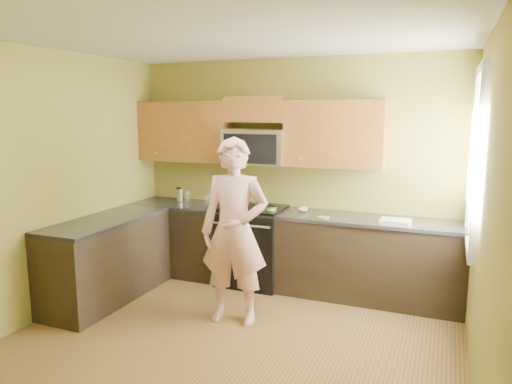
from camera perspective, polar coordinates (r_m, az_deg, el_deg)
The scene contains 27 objects.
floor at distance 4.40m, azimuth -4.17°, elevation -18.49°, with size 4.00×4.00×0.00m, color brown.
ceiling at distance 3.94m, azimuth -4.67°, elevation 18.76°, with size 4.00×4.00×0.00m, color white.
wall_back at distance 5.79m, azimuth 4.45°, elevation 2.41°, with size 4.00×4.00×0.00m, color olive.
wall_front at distance 2.39m, azimuth -26.57°, elevation -8.99°, with size 4.00×4.00×0.00m, color olive.
wall_left at distance 5.15m, azimuth -24.74°, elevation 0.67°, with size 4.00×4.00×0.00m, color olive.
wall_right at distance 3.56m, azimuth 25.86°, elevation -3.07°, with size 4.00×4.00×0.00m, color olive.
cabinet_back_run at distance 5.70m, azimuth 3.40°, elevation -7.06°, with size 4.00×0.60×0.88m, color black.
cabinet_left_run at distance 5.58m, azimuth -17.42°, elevation -7.87°, with size 0.60×1.60×0.88m, color black.
countertop_back at distance 5.57m, azimuth 3.42°, elevation -2.55°, with size 4.00×0.62×0.04m, color black.
countertop_left at distance 5.45m, azimuth -17.58°, elevation -3.26°, with size 0.62×1.60×0.04m, color black.
stove at distance 5.80m, azimuth -0.44°, elevation -6.38°, with size 0.76×0.65×0.95m, color black, non-canonical shape.
microwave at distance 5.73m, azimuth 0.03°, elevation 3.37°, with size 0.76×0.40×0.42m, color silver, non-canonical shape.
upper_cab_left at distance 6.19m, azimuth -8.39°, elevation 3.74°, with size 1.22×0.33×0.75m, color #8E5A20, non-canonical shape.
upper_cab_right at distance 5.48m, azimuth 9.33°, elevation 2.96°, with size 1.12×0.33×0.75m, color #8E5A20, non-canonical shape.
upper_cab_over_mw at distance 5.72m, azimuth 0.16°, elevation 9.88°, with size 0.76×0.33×0.30m, color #8E5A20.
window at distance 4.70m, azimuth 25.00°, elevation 3.56°, with size 0.06×1.06×1.66m, color white, non-canonical shape.
woman at distance 4.66m, azimuth -2.60°, elevation -4.76°, with size 0.67×0.44×1.83m, color #F6837B.
frying_pan at distance 5.44m, azimuth -0.97°, elevation -2.31°, with size 0.27×0.48×0.06m, color black, non-canonical shape.
butter_tub at distance 5.52m, azimuth 1.87°, elevation -2.45°, with size 0.12×0.12×0.08m, color #F8FF43, non-canonical shape.
toast_slice at distance 5.26m, azimuth 8.05°, elevation -3.05°, with size 0.11×0.11×0.01m, color #B27F47.
napkin_a at distance 5.61m, azimuth 0.13°, elevation -1.94°, with size 0.11×0.12×0.06m, color silver.
napkin_b at distance 5.55m, azimuth 5.64°, elevation -2.07°, with size 0.12×0.13×0.07m, color silver.
dish_towel at distance 5.13m, azimuth 16.36°, elevation -3.48°, with size 0.30×0.24×0.05m, color white.
travel_mug at distance 6.31m, azimuth -9.12°, elevation -1.04°, with size 0.08×0.08×0.18m, color silver, non-canonical shape.
glass_a at distance 6.31m, azimuth -8.20°, elevation -0.47°, with size 0.07×0.07×0.12m, color silver.
glass_b at distance 6.16m, azimuth -5.46°, elevation -0.66°, with size 0.07×0.07×0.12m, color silver.
glass_c at distance 5.96m, azimuth -5.83°, elevation -1.01°, with size 0.07×0.07×0.12m, color silver.
Camera 1 is at (1.74, -3.47, 2.07)m, focal length 33.32 mm.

